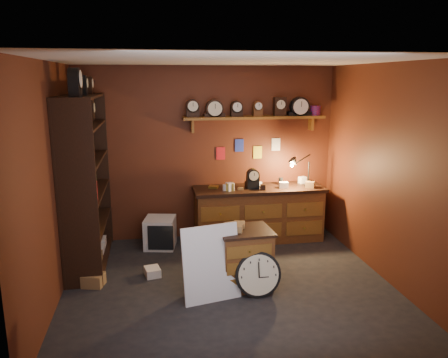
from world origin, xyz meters
TOP-DOWN VIEW (x-y plane):
  - floor at (0.00, 0.00)m, footprint 4.00×4.00m
  - room_shell at (0.04, 0.11)m, footprint 4.02×3.62m
  - shelving_unit at (-1.79, 0.98)m, footprint 0.47×1.60m
  - workbench at (0.75, 1.47)m, footprint 2.03×0.66m
  - low_cabinet at (0.19, -0.06)m, footprint 0.67×0.58m
  - big_round_clock at (0.29, -0.34)m, footprint 0.54×0.17m
  - white_panel at (-0.26, -0.33)m, footprint 0.70×0.33m
  - mini_fridge at (-0.80, 1.39)m, footprint 0.52×0.54m
  - floor_box_a at (-1.65, 0.24)m, footprint 0.30×0.27m
  - floor_box_b at (-0.93, 0.40)m, footprint 0.23×0.25m
  - floor_box_c at (-0.13, 0.33)m, footprint 0.28×0.27m

SIDE VIEW (x-z plane):
  - floor at x=0.00m, z-range 0.00..0.00m
  - white_panel at x=-0.26m, z-range -0.45..0.45m
  - floor_box_b at x=-0.93m, z-range 0.00..0.11m
  - floor_box_a at x=-1.65m, z-range 0.00..0.15m
  - floor_box_c at x=-0.13m, z-range 0.00..0.16m
  - mini_fridge at x=-0.80m, z-range 0.00..0.46m
  - big_round_clock at x=0.29m, z-range -0.01..0.54m
  - low_cabinet at x=0.19m, z-range -0.01..0.81m
  - workbench at x=0.75m, z-range -0.21..1.15m
  - shelving_unit at x=-1.79m, z-range -0.03..2.54m
  - room_shell at x=0.04m, z-range 0.37..3.08m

